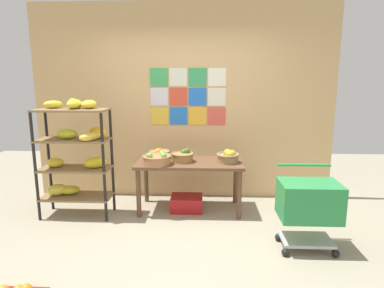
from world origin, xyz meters
TOP-DOWN VIEW (x-y plane):
  - ground at (0.00, 0.00)m, footprint 9.36×9.36m
  - back_wall_with_art at (0.00, 1.71)m, footprint 4.38×0.07m
  - banana_shelf_unit at (-1.33, 0.90)m, footprint 0.89×0.50m
  - display_table at (0.13, 1.13)m, footprint 1.40×0.67m
  - fruit_basket_left at (0.04, 1.13)m, footprint 0.29×0.29m
  - fruit_basket_centre at (0.64, 1.10)m, footprint 0.30×0.30m
  - fruit_basket_back_left at (-0.28, 0.96)m, footprint 0.37×0.37m
  - fruit_basket_back_right at (-0.30, 1.28)m, footprint 0.29×0.29m
  - produce_crate_under_table at (0.09, 1.11)m, footprint 0.42×0.33m
  - shopping_cart at (1.40, 0.13)m, footprint 0.60×0.46m

SIDE VIEW (x-z plane):
  - ground at x=0.00m, z-range 0.00..0.00m
  - produce_crate_under_table at x=0.09m, z-range 0.00..0.20m
  - shopping_cart at x=1.40m, z-range 0.07..0.93m
  - display_table at x=0.13m, z-range 0.25..0.93m
  - fruit_basket_back_right at x=-0.30m, z-range 0.67..0.82m
  - fruit_basket_back_left at x=-0.28m, z-range 0.66..0.83m
  - fruit_basket_left at x=0.04m, z-range 0.67..0.84m
  - fruit_basket_centre at x=0.64m, z-range 0.67..0.85m
  - banana_shelf_unit at x=-1.33m, z-range 0.11..1.63m
  - back_wall_with_art at x=0.00m, z-range 0.00..2.82m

